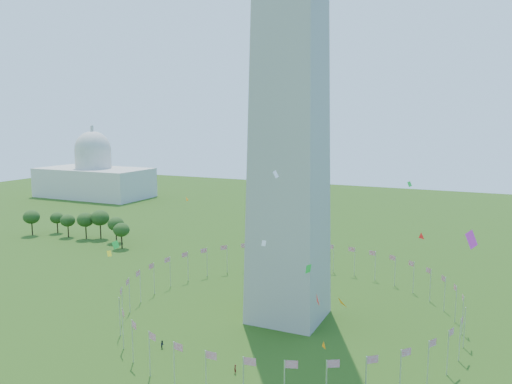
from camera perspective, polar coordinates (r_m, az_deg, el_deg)
flag_ring at (r=125.45m, az=3.72°, el=-12.18°), size 80.24×80.24×9.00m
capitol_building at (r=327.57m, az=-18.09°, el=3.47°), size 70.00×35.00×46.00m
kites_aloft at (r=88.60m, az=6.30°, el=-9.20°), size 114.18×73.70×34.02m
tree_line_west at (r=214.71m, az=-19.13°, el=-3.76°), size 54.82×15.56×11.59m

